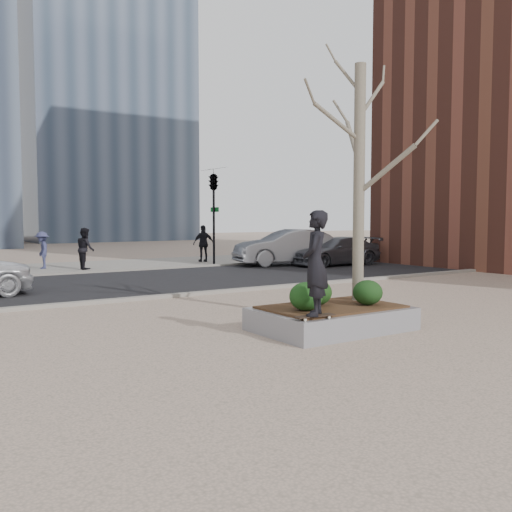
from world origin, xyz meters
TOP-DOWN VIEW (x-y plane):
  - ground at (0.00, 0.00)m, footprint 120.00×120.00m
  - street at (0.00, 10.00)m, footprint 60.00×8.00m
  - far_sidewalk at (0.00, 17.00)m, footprint 60.00×6.00m
  - planter at (1.00, 0.00)m, footprint 3.00×2.00m
  - planter_mulch at (1.00, 0.00)m, footprint 2.70×1.70m
  - sycamore_tree at (2.00, 0.30)m, footprint 2.80×2.80m
  - shrub_left at (0.21, -0.16)m, footprint 0.65×0.65m
  - shrub_middle at (0.80, 0.23)m, footprint 0.62×0.62m
  - shrub_right at (1.69, -0.32)m, footprint 0.60×0.60m
  - skateboard at (-0.10, -0.81)m, footprint 0.79×0.26m
  - skateboarder at (-0.10, -0.81)m, footprint 0.80×0.80m
  - car_silver at (9.36, 12.61)m, footprint 5.33×2.98m
  - car_third at (11.17, 11.32)m, footprint 4.54×1.91m
  - pedestrian_a at (0.80, 15.65)m, footprint 0.71×0.90m
  - pedestrian_b at (-0.68, 16.95)m, footprint 0.72×1.11m
  - pedestrian_c at (6.91, 16.37)m, footprint 1.13×0.60m
  - traffic_light_far at (6.50, 14.60)m, footprint 0.60×2.48m

SIDE VIEW (x-z plane):
  - ground at x=0.00m, z-range 0.00..0.00m
  - street at x=0.00m, z-range 0.00..0.02m
  - far_sidewalk at x=0.00m, z-range 0.00..0.02m
  - planter at x=1.00m, z-range 0.00..0.45m
  - planter_mulch at x=1.00m, z-range 0.45..0.49m
  - skateboard at x=-0.10m, z-range 0.45..0.53m
  - car_third at x=11.17m, z-range 0.02..1.33m
  - shrub_right at x=1.69m, z-range 0.49..1.00m
  - shrub_middle at x=0.80m, z-range 0.49..1.02m
  - shrub_left at x=0.21m, z-range 0.49..1.04m
  - pedestrian_b at x=-0.68m, z-range 0.02..1.63m
  - car_silver at x=9.36m, z-range 0.02..1.68m
  - pedestrian_a at x=0.80m, z-range 0.02..1.81m
  - pedestrian_c at x=6.91m, z-range 0.02..1.85m
  - skateboarder at x=-0.10m, z-range 0.52..2.40m
  - traffic_light_far at x=6.50m, z-range 0.00..4.50m
  - sycamore_tree at x=2.00m, z-range 0.49..7.09m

